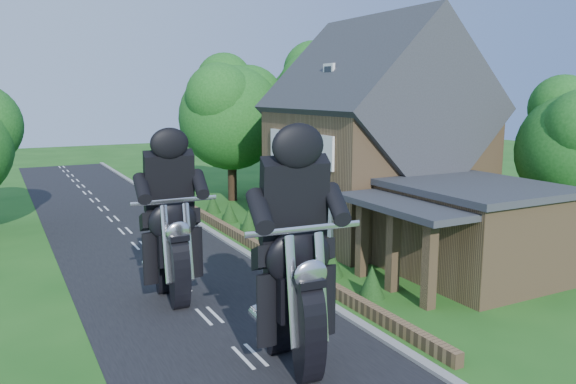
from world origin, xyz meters
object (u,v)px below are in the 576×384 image
garden_wall (266,251)px  annex (471,229)px  motorcycle_lead (294,333)px  house (375,143)px  motorcycle_follow (173,276)px

garden_wall → annex: annex is taller
motorcycle_lead → garden_wall: bearing=-107.7°
annex → motorcycle_lead: (-9.13, -3.24, -0.87)m
house → annex: (-0.62, -6.80, -2.58)m
garden_wall → house: size_ratio=2.15×
house → motorcycle_lead: size_ratio=5.30×
motorcycle_follow → annex: bearing=166.2°
garden_wall → annex: bearing=-46.2°
garden_wall → motorcycle_lead: 9.74m
motorcycle_follow → motorcycle_lead: bearing=102.8°
garden_wall → house: (6.19, 1.00, 4.14)m
garden_wall → house: bearing=9.2°
annex → motorcycle_follow: annex is taller
motorcycle_lead → motorcycle_follow: size_ratio=1.07×
motorcycle_lead → motorcycle_follow: (-1.33, 5.78, -0.06)m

